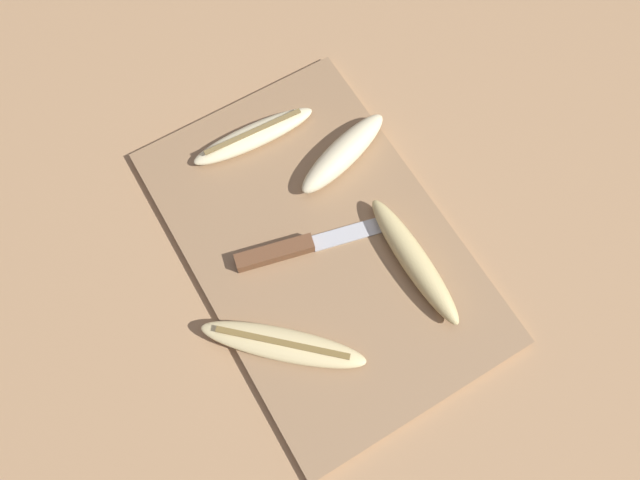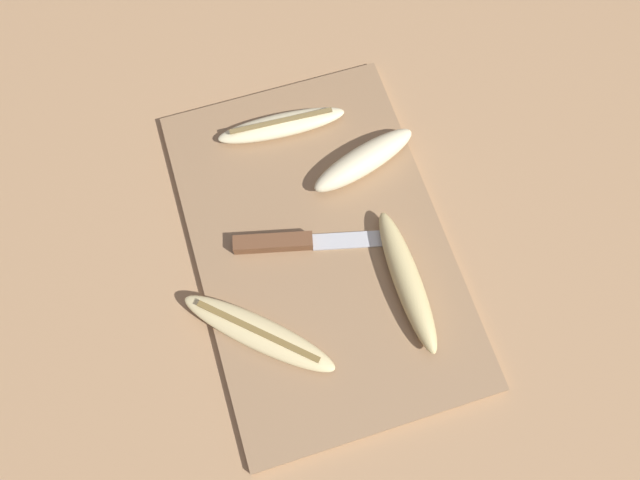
{
  "view_description": "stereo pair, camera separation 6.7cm",
  "coord_description": "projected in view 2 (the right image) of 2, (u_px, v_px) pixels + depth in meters",
  "views": [
    {
      "loc": [
        0.25,
        -0.15,
        0.77
      ],
      "look_at": [
        0.0,
        0.0,
        0.02
      ],
      "focal_mm": 35.0,
      "sensor_mm": 36.0,
      "label": 1
    },
    {
      "loc": [
        0.28,
        -0.09,
        0.77
      ],
      "look_at": [
        0.0,
        0.0,
        0.02
      ],
      "focal_mm": 35.0,
      "sensor_mm": 36.0,
      "label": 2
    }
  ],
  "objects": [
    {
      "name": "cutting_board",
      "position": [
        320.0,
        244.0,
        0.81
      ],
      "size": [
        0.49,
        0.32,
        0.01
      ],
      "color": "#997551",
      "rests_on": "ground_plane"
    },
    {
      "name": "banana_ripe_center",
      "position": [
        258.0,
        333.0,
        0.75
      ],
      "size": [
        0.17,
        0.18,
        0.02
      ],
      "rotation": [
        0.0,
        0.0,
        5.54
      ],
      "color": "beige",
      "rests_on": "cutting_board"
    },
    {
      "name": "banana_spotted_left",
      "position": [
        407.0,
        280.0,
        0.77
      ],
      "size": [
        0.19,
        0.04,
        0.03
      ],
      "rotation": [
        0.0,
        0.0,
        1.56
      ],
      "color": "#DBC684",
      "rests_on": "cutting_board"
    },
    {
      "name": "banana_bright_far",
      "position": [
        364.0,
        160.0,
        0.83
      ],
      "size": [
        0.08,
        0.16,
        0.03
      ],
      "rotation": [
        0.0,
        0.0,
        3.43
      ],
      "color": "beige",
      "rests_on": "cutting_board"
    },
    {
      "name": "knife",
      "position": [
        287.0,
        242.0,
        0.8
      ],
      "size": [
        0.07,
        0.21,
        0.02
      ],
      "rotation": [
        0.0,
        0.0,
        -0.24
      ],
      "color": "brown",
      "rests_on": "cutting_board"
    },
    {
      "name": "ground_plane",
      "position": [
        320.0,
        246.0,
        0.82
      ],
      "size": [
        4.0,
        4.0,
        0.0
      ],
      "primitive_type": "plane",
      "color": "tan"
    },
    {
      "name": "banana_pale_long",
      "position": [
        279.0,
        126.0,
        0.86
      ],
      "size": [
        0.05,
        0.18,
        0.02
      ],
      "rotation": [
        0.0,
        0.0,
        6.23
      ],
      "color": "beige",
      "rests_on": "cutting_board"
    }
  ]
}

